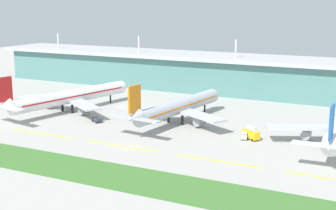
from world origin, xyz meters
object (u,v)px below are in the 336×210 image
Objects in this scene: fuel_truck at (251,133)px; pushback_tug at (97,120)px; baggage_cart at (245,136)px; airliner_middle at (177,107)px; airliner_near at (70,97)px.

fuel_truck reaches higher than pushback_tug.
airliner_middle is at bearing 161.20° from baggage_cart.
pushback_tug is (-59.73, -2.82, -0.16)m from baggage_cart.
airliner_near is at bearing -176.77° from airliner_middle.
airliner_near is 9.69× the size of fuel_truck.
fuel_truck is at bearing -15.81° from airliner_middle.
airliner_middle is 33.08m from baggage_cart.
airliner_near is 1.12× the size of airliner_middle.
pushback_tug is at bearing -26.13° from airliner_near.
pushback_tug is at bearing -176.26° from fuel_truck.
baggage_cart is at bearing 2.70° from pushback_tug.
fuel_truck is 1.48× the size of pushback_tug.
airliner_near is 18.27× the size of baggage_cart.
baggage_cart is at bearing -148.53° from fuel_truck.
airliner_middle is 12.79× the size of pushback_tug.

